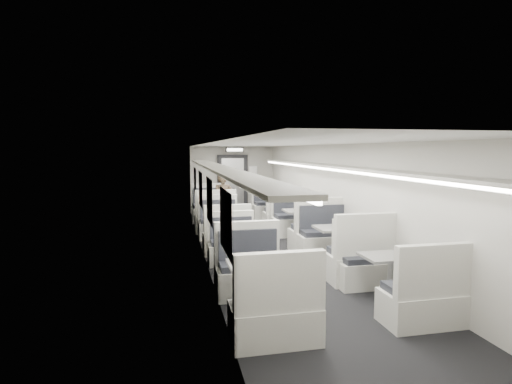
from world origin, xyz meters
name	(u,v)px	position (x,y,z in m)	size (l,w,h in m)	color
room	(274,200)	(0.00, 0.00, 1.20)	(3.24, 12.24, 2.64)	black
booth_left_a	(212,213)	(-1.00, 3.48, 0.40)	(1.11, 2.25, 1.20)	beige
booth_left_b	(222,230)	(-1.00, 1.09, 0.37)	(1.02, 2.08, 1.11)	beige
booth_left_c	(238,255)	(-1.00, -1.19, 0.35)	(0.96, 1.94, 1.04)	beige
booth_left_d	(260,288)	(-1.00, -3.07, 0.38)	(1.05, 2.14, 1.14)	beige
booth_right_a	(276,210)	(1.00, 3.59, 0.41)	(1.14, 2.31, 1.24)	beige
booth_right_b	(304,226)	(1.00, 0.96, 0.42)	(1.14, 2.32, 1.24)	beige
booth_right_c	(340,247)	(1.00, -1.20, 0.41)	(1.13, 2.29, 1.23)	beige
booth_right_d	(391,278)	(1.00, -3.03, 0.37)	(1.03, 2.08, 1.11)	beige
passenger	(223,202)	(-0.75, 2.75, 0.82)	(0.60, 0.39, 1.64)	black
window_a	(195,182)	(-1.49, 3.40, 1.35)	(0.02, 1.18, 0.84)	black
window_b	(201,189)	(-1.49, 1.20, 1.35)	(0.02, 1.18, 0.84)	black
window_c	(210,201)	(-1.49, -1.00, 1.35)	(0.02, 1.18, 0.84)	black
window_d	(226,222)	(-1.49, -3.20, 1.35)	(0.02, 1.18, 0.84)	black
luggage_rack_left	(218,168)	(-1.24, -0.30, 1.92)	(0.46, 10.40, 0.09)	beige
luggage_rack_right	(335,167)	(1.24, -0.30, 1.92)	(0.46, 10.40, 0.09)	beige
vestibule_door	(233,184)	(0.00, 5.93, 1.04)	(1.10, 0.13, 2.10)	black
exit_sign	(235,150)	(0.00, 5.44, 2.28)	(0.62, 0.12, 0.16)	black
wall_notice	(253,171)	(0.75, 5.92, 1.50)	(0.32, 0.02, 0.40)	white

